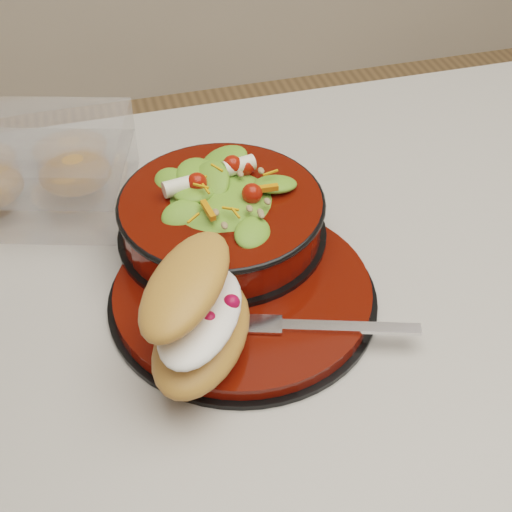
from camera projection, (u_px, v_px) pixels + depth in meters
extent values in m
cube|color=white|center=(288.00, 487.00, 1.11)|extent=(1.16, 0.66, 0.86)
cube|color=#BCB7AC|center=(300.00, 279.00, 0.80)|extent=(1.24, 0.74, 0.04)
cylinder|color=black|center=(243.00, 298.00, 0.75)|extent=(0.28, 0.28, 0.01)
cylinder|color=#510A02|center=(243.00, 291.00, 0.74)|extent=(0.27, 0.27, 0.01)
torus|color=black|center=(254.00, 293.00, 0.74)|extent=(0.15, 0.15, 0.01)
cylinder|color=black|center=(222.00, 233.00, 0.80)|extent=(0.23, 0.23, 0.01)
cylinder|color=#510A02|center=(222.00, 216.00, 0.78)|extent=(0.22, 0.22, 0.04)
torus|color=black|center=(221.00, 203.00, 0.77)|extent=(0.23, 0.23, 0.01)
ellipsoid|color=#508124|center=(221.00, 205.00, 0.77)|extent=(0.19, 0.19, 0.07)
sphere|color=#B01207|center=(262.00, 166.00, 0.75)|extent=(0.02, 0.02, 0.02)
sphere|color=#B01207|center=(210.00, 149.00, 0.77)|extent=(0.02, 0.02, 0.02)
sphere|color=#B01207|center=(177.00, 180.00, 0.73)|extent=(0.02, 0.02, 0.02)
sphere|color=#B01207|center=(230.00, 199.00, 0.71)|extent=(0.02, 0.02, 0.02)
cylinder|color=silver|center=(238.00, 148.00, 0.78)|extent=(0.04, 0.04, 0.02)
cylinder|color=silver|center=(178.00, 169.00, 0.75)|extent=(0.04, 0.03, 0.02)
cube|color=orange|center=(207.00, 192.00, 0.72)|extent=(0.03, 0.03, 0.01)
cube|color=orange|center=(265.00, 171.00, 0.74)|extent=(0.03, 0.02, 0.01)
ellipsoid|color=#CB813E|center=(202.00, 336.00, 0.66)|extent=(0.15, 0.17, 0.04)
ellipsoid|color=white|center=(201.00, 316.00, 0.64)|extent=(0.13, 0.15, 0.02)
ellipsoid|color=#CB813E|center=(195.00, 282.00, 0.64)|extent=(0.14, 0.16, 0.04)
sphere|color=red|center=(174.00, 317.00, 0.63)|extent=(0.02, 0.02, 0.02)
sphere|color=red|center=(209.00, 319.00, 0.63)|extent=(0.02, 0.02, 0.02)
sphere|color=red|center=(231.00, 302.00, 0.65)|extent=(0.02, 0.02, 0.02)
sphere|color=red|center=(186.00, 304.00, 0.65)|extent=(0.02, 0.02, 0.02)
sphere|color=#191947|center=(189.00, 309.00, 0.64)|extent=(0.01, 0.01, 0.01)
sphere|color=#191947|center=(214.00, 308.00, 0.64)|extent=(0.01, 0.01, 0.01)
sphere|color=#191947|center=(201.00, 315.00, 0.64)|extent=(0.01, 0.01, 0.01)
cube|color=silver|center=(349.00, 327.00, 0.69)|extent=(0.14, 0.06, 0.00)
cube|color=silver|center=(260.00, 324.00, 0.70)|extent=(0.05, 0.04, 0.00)
cube|color=white|center=(32.00, 183.00, 0.86)|extent=(0.27, 0.23, 0.05)
cube|color=white|center=(23.00, 150.00, 0.83)|extent=(0.27, 0.23, 0.04)
ellipsoid|color=#CB813E|center=(75.00, 174.00, 0.87)|extent=(0.09, 0.07, 0.04)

